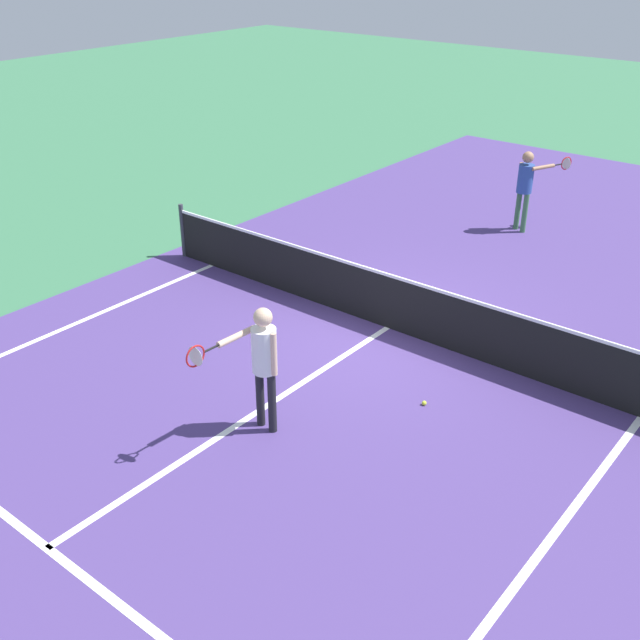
{
  "coord_description": "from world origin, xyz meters",
  "views": [
    {
      "loc": [
        6.07,
        -9.33,
        5.89
      ],
      "look_at": [
        0.17,
        -1.99,
        1.0
      ],
      "focal_mm": 42.98,
      "sensor_mm": 36.0,
      "label": 1
    }
  ],
  "objects_px": {
    "player_near": "(262,356)",
    "player_far": "(526,182)",
    "net": "(389,301)",
    "tennis_ball_near_net": "(424,403)"
  },
  "relations": [
    {
      "from": "player_far",
      "to": "player_near",
      "type": "bearing_deg",
      "value": -85.87
    },
    {
      "from": "net",
      "to": "player_near",
      "type": "relative_size",
      "value": 5.64
    },
    {
      "from": "net",
      "to": "player_near",
      "type": "bearing_deg",
      "value": -84.26
    },
    {
      "from": "net",
      "to": "player_near",
      "type": "xyz_separation_m",
      "value": [
        0.34,
        -3.34,
        0.6
      ]
    },
    {
      "from": "player_near",
      "to": "tennis_ball_near_net",
      "type": "bearing_deg",
      "value": 52.88
    },
    {
      "from": "net",
      "to": "player_far",
      "type": "height_order",
      "value": "player_far"
    },
    {
      "from": "player_near",
      "to": "player_far",
      "type": "relative_size",
      "value": 1.02
    },
    {
      "from": "player_far",
      "to": "tennis_ball_near_net",
      "type": "distance_m",
      "value": 7.43
    },
    {
      "from": "player_far",
      "to": "tennis_ball_near_net",
      "type": "relative_size",
      "value": 26.08
    },
    {
      "from": "net",
      "to": "tennis_ball_near_net",
      "type": "distance_m",
      "value": 2.34
    }
  ]
}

